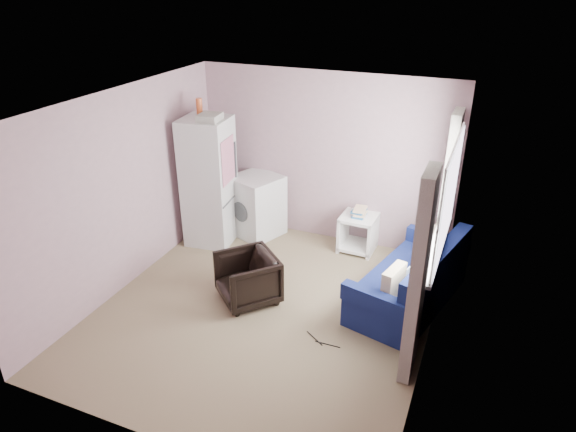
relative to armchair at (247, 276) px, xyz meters
The scene contains 8 objects.
room 0.96m from the armchair, 18.07° to the right, with size 3.84×4.24×2.54m.
armchair is the anchor object (origin of this frame).
fridge 1.81m from the armchair, 134.84° to the left, with size 0.73×0.72×2.14m.
washing_machine 1.81m from the armchair, 111.94° to the left, with size 0.86×0.86×0.94m.
side_table 1.98m from the armchair, 62.58° to the left, with size 0.51×0.51×0.67m.
sofa 2.01m from the armchair, 20.14° to the left, with size 1.26×1.99×0.82m.
window_dressing 2.28m from the armchair, 16.04° to the left, with size 0.17×2.62×2.18m.
floor_cables 1.23m from the armchair, 20.55° to the right, with size 0.43×0.17×0.01m.
Camera 1 is at (2.21, -4.61, 3.72)m, focal length 32.00 mm.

